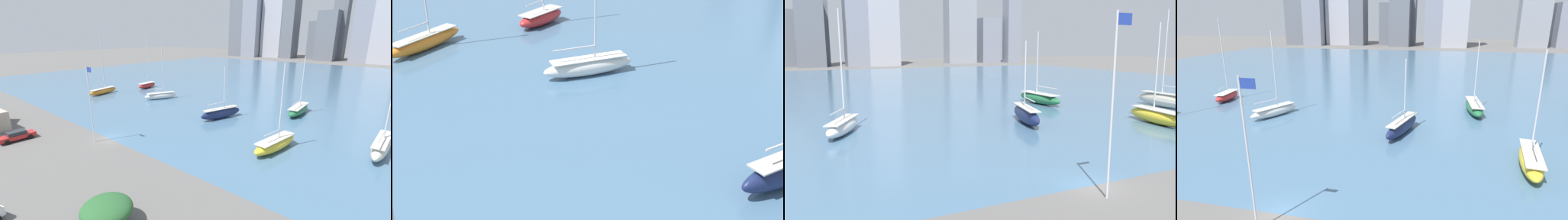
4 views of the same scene
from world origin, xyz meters
TOP-DOWN VIEW (x-y plane):
  - ground_plane at (0.00, 0.00)m, footprint 500.00×500.00m
  - harbor_water at (0.00, 70.00)m, footprint 180.00×140.00m
  - flag_pole at (-0.64, -2.06)m, footprint 1.24×0.14m
  - distant_city_skyline at (-8.38, 168.68)m, footprint 178.06×25.90m
  - sailboat_yellow at (21.71, 12.91)m, footprint 3.56×9.69m
  - sailboat_cream at (33.29, 21.05)m, footprint 2.15×10.69m
  - sailboat_white at (-13.83, 23.71)m, footprint 5.21×8.54m
  - sailboat_green at (17.91, 32.87)m, footprint 2.95×10.31m
  - sailboat_navy at (7.32, 20.19)m, footprint 4.29×9.66m

SIDE VIEW (x-z plane):
  - ground_plane at x=0.00m, z-range 0.00..0.00m
  - harbor_water at x=0.00m, z-range 0.00..0.00m
  - sailboat_white at x=-13.83m, z-range -5.76..7.63m
  - sailboat_green at x=17.91m, z-range -4.91..6.81m
  - sailboat_yellow at x=21.71m, z-range -5.16..7.10m
  - sailboat_navy at x=7.32m, z-range -3.95..6.14m
  - sailboat_cream at x=33.29m, z-range -6.26..8.65m
  - flag_pole at x=-0.64m, z-range 0.49..12.05m
  - distant_city_skyline at x=-8.38m, z-range -8.54..57.23m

